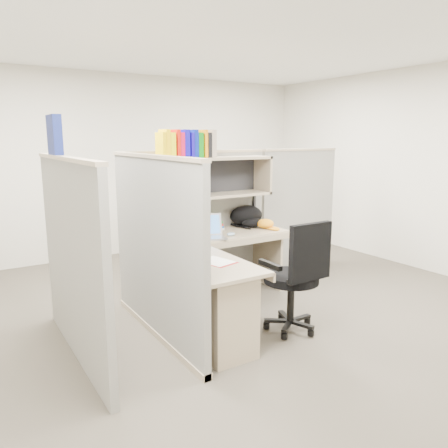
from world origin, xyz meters
TOP-DOWN VIEW (x-y plane):
  - ground at (0.00, 0.00)m, footprint 6.00×6.00m
  - room_shell at (0.00, 0.00)m, footprint 6.00×6.00m
  - cubicle at (-0.37, 0.45)m, footprint 3.79×1.84m
  - desk at (-0.41, -0.29)m, footprint 1.74×1.75m
  - laptop at (-0.13, 0.41)m, footprint 0.44×0.44m
  - backpack at (0.60, 0.70)m, footprint 0.47×0.39m
  - orange_cap at (0.71, 0.53)m, footprint 0.25×0.27m
  - snack_canister at (-0.51, -0.06)m, footprint 0.10×0.10m
  - tissue_box at (-0.71, -0.46)m, footprint 0.12×0.12m
  - mouse at (0.15, 0.40)m, footprint 0.11×0.09m
  - paper_cup at (-0.05, 0.76)m, footprint 0.08×0.08m
  - book_stack at (0.20, 0.81)m, footprint 0.19×0.23m
  - loose_paper at (-0.50, -0.36)m, footprint 0.27×0.32m
  - task_chair at (0.19, -0.59)m, footprint 0.55×0.51m

SIDE VIEW (x-z plane):
  - ground at x=0.00m, z-range 0.00..0.00m
  - task_chair at x=0.19m, z-range -0.15..0.90m
  - desk at x=-0.41m, z-range 0.07..0.80m
  - loose_paper at x=-0.50m, z-range 0.73..0.73m
  - mouse at x=0.15m, z-range 0.73..0.77m
  - book_stack at x=0.20m, z-range 0.73..0.83m
  - paper_cup at x=-0.05m, z-range 0.73..0.83m
  - snack_canister at x=-0.51m, z-range 0.73..0.83m
  - orange_cap at x=0.71m, z-range 0.73..0.84m
  - tissue_box at x=-0.71m, z-range 0.73..0.93m
  - backpack at x=0.60m, z-range 0.73..0.98m
  - laptop at x=-0.13m, z-range 0.73..0.98m
  - cubicle at x=-0.37m, z-range -0.07..1.88m
  - room_shell at x=0.00m, z-range -1.38..4.62m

